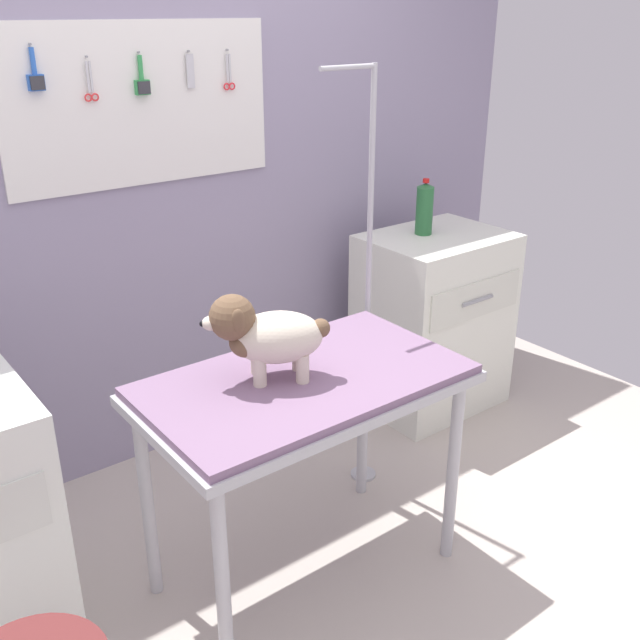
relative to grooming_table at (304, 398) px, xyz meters
The scene contains 7 objects.
ground 0.77m from the grooming_table, 64.96° to the right, with size 4.40×4.00×0.04m, color #BCB0A5.
rear_wall_panel 1.19m from the grooming_table, 85.84° to the left, with size 4.00×0.11×2.30m.
grooming_table is the anchor object (origin of this frame).
grooming_arm 0.64m from the grooming_table, 30.87° to the left, with size 0.30×0.11×1.73m.
dog 0.27m from the grooming_table, 150.33° to the left, with size 0.39×0.30×0.29m.
cabinet_right 1.44m from the grooming_table, 26.56° to the left, with size 0.68×0.54×0.90m.
soda_bottle 1.44m from the grooming_table, 29.58° to the left, with size 0.08×0.08×0.27m.
Camera 1 is at (-1.32, -1.53, 1.91)m, focal length 41.10 mm.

